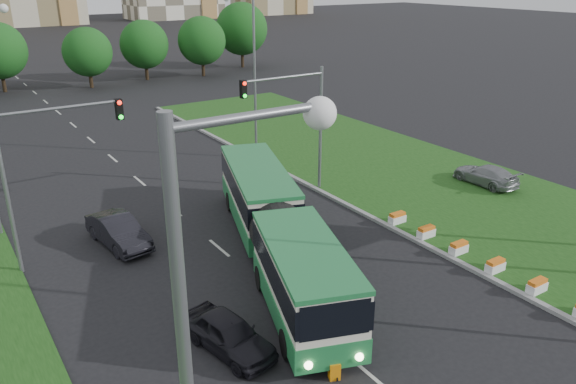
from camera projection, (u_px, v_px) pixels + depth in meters
ground at (336, 281)px, 26.01m from camera, size 360.00×360.00×0.00m
grass_median at (413, 177)px, 38.86m from camera, size 14.00×60.00×0.15m
median_kerb at (334, 198)px, 35.29m from camera, size 0.30×60.00×0.18m
lane_markings at (130, 173)px, 40.00m from camera, size 0.20×100.00×0.01m
flower_planters at (476, 256)px, 27.34m from camera, size 1.10×11.50×0.60m
traffic_mast_median at (300, 113)px, 34.26m from camera, size 5.76×0.32×8.00m
traffic_mast_left at (40, 160)px, 25.71m from camera, size 5.76×0.32×8.00m
street_lamps at (180, 119)px, 30.03m from camera, size 36.00×60.00×12.00m
tree_line at (135, 45)px, 72.17m from camera, size 120.00×8.00×9.00m
articulated_bus at (270, 228)px, 27.12m from camera, size 2.81×18.02×2.97m
car_left_near at (229, 334)px, 21.05m from camera, size 2.45×4.44×1.43m
car_left_far at (118, 231)px, 29.20m from camera, size 2.28×4.95×1.57m
car_median at (486, 175)px, 37.22m from camera, size 1.87×4.54×1.31m
pedestrian at (327, 333)px, 20.95m from camera, size 0.57×0.68×1.59m
shopping_trolley at (334, 371)px, 19.70m from camera, size 0.38×0.41×0.66m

